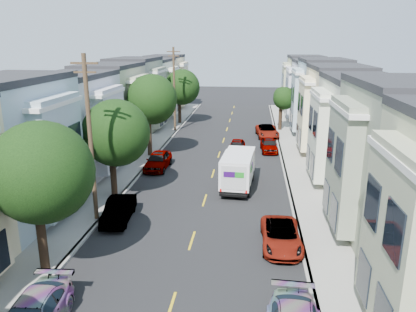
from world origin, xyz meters
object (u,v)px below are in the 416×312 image
parked_left_c (119,210)px  parked_right_b (281,236)px  tree_b (40,173)px  parked_left_d (158,161)px  fedex_truck (238,168)px  utility_pole_near (90,140)px  tree_far_r (284,99)px  parked_right_d (267,131)px  tree_c (115,133)px  lead_sedan (237,147)px  utility_pole_far (174,90)px  parked_right_c (269,145)px  tree_e (181,87)px  tree_d (151,100)px

parked_left_c → parked_right_b: bearing=-17.8°
tree_b → parked_left_d: 17.31m
tree_b → fedex_truck: tree_b is taller
utility_pole_near → fedex_truck: utility_pole_near is taller
tree_far_r → parked_right_d: (-1.99, -3.80, -3.28)m
tree_c → parked_right_b: size_ratio=1.55×
tree_far_r → fedex_truck: 21.64m
tree_b → parked_right_d: bearing=69.5°
tree_b → parked_left_d: tree_b is taller
lead_sedan → tree_c: bearing=-120.2°
tree_c → lead_sedan: (8.02, 12.61, -3.98)m
parked_right_b → utility_pole_far: bearing=110.4°
tree_c → parked_left_c: bearing=-71.2°
utility_pole_near → parked_left_d: utility_pole_near is taller
utility_pole_near → parked_right_c: bearing=57.7°
fedex_truck → parked_left_c: (-7.10, -6.83, -0.83)m
tree_e → utility_pole_near: 30.99m
utility_pole_near → parked_left_c: utility_pole_near is taller
tree_b → utility_pole_near: bearing=90.0°
parked_right_d → tree_b: bearing=-116.3°
parked_right_c → utility_pole_far: bearing=140.3°
tree_e → utility_pole_far: 4.99m
tree_far_r → parked_right_c: size_ratio=1.29×
utility_pole_near → fedex_truck: bearing=39.3°
tree_far_r → parked_left_c: 30.38m
fedex_truck → parked_left_c: fedex_truck is taller
parked_left_c → utility_pole_near: bearing=-179.1°
parked_left_c → parked_right_b: size_ratio=0.91×
fedex_truck → parked_left_d: fedex_truck is taller
utility_pole_far → parked_right_b: size_ratio=2.22×
tree_b → utility_pole_far: size_ratio=0.74×
tree_e → lead_sedan: (8.02, -14.12, -4.25)m
tree_b → parked_left_c: size_ratio=1.81×
tree_far_r → parked_left_c: bearing=-113.0°
tree_c → fedex_truck: (8.50, 2.71, -3.12)m
tree_e → parked_right_c: bearing=-49.8°
tree_b → parked_left_d: (1.40, 16.71, -4.30)m
lead_sedan → parked_left_d: bearing=-135.4°
parked_left_d → tree_d: bearing=111.2°
tree_b → tree_c: 10.14m
lead_sedan → parked_left_d: size_ratio=0.87×
parked_left_d → tree_far_r: bearing=56.6°
tree_b → fedex_truck: (8.50, 12.85, -3.55)m
tree_b → utility_pole_near: size_ratio=0.74×
utility_pole_near → tree_b: bearing=-90.0°
tree_d → parked_right_b: (11.20, -16.78, -4.90)m
tree_c → utility_pole_near: bearing=-90.0°
tree_d → parked_right_c: bearing=15.3°
parked_left_c → parked_left_d: (0.00, 10.68, 0.08)m
lead_sedan → parked_right_b: bearing=-78.3°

